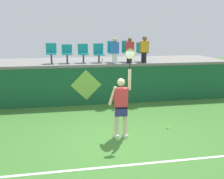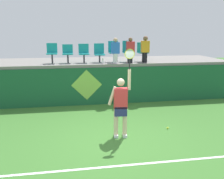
% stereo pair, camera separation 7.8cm
% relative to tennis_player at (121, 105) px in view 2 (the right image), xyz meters
% --- Properties ---
extents(ground_plane, '(40.00, 40.00, 0.00)m').
position_rel_tennis_player_xyz_m(ground_plane, '(-0.14, -0.21, -0.98)').
color(ground_plane, '#3D752D').
extents(court_back_wall, '(12.07, 0.20, 1.57)m').
position_rel_tennis_player_xyz_m(court_back_wall, '(-0.14, 3.47, -0.20)').
color(court_back_wall, '#195633').
rests_on(court_back_wall, ground_plane).
extents(spectator_platform, '(12.07, 3.09, 0.12)m').
position_rel_tennis_player_xyz_m(spectator_platform, '(-0.14, 4.97, 0.65)').
color(spectator_platform, gray).
rests_on(spectator_platform, court_back_wall).
extents(court_baseline_stripe, '(10.86, 0.08, 0.01)m').
position_rel_tennis_player_xyz_m(court_baseline_stripe, '(-0.14, -1.62, -0.98)').
color(court_baseline_stripe, white).
rests_on(court_baseline_stripe, ground_plane).
extents(tennis_player, '(0.75, 0.29, 2.57)m').
position_rel_tennis_player_xyz_m(tennis_player, '(0.00, 0.00, 0.00)').
color(tennis_player, white).
rests_on(tennis_player, ground_plane).
extents(tennis_ball, '(0.07, 0.07, 0.07)m').
position_rel_tennis_player_xyz_m(tennis_ball, '(1.59, 0.32, -0.95)').
color(tennis_ball, '#D1E533').
rests_on(tennis_ball, ground_plane).
extents(water_bottle, '(0.07, 0.07, 0.23)m').
position_rel_tennis_player_xyz_m(water_bottle, '(-0.04, 3.66, 0.82)').
color(water_bottle, white).
rests_on(water_bottle, spectator_platform).
extents(stadium_chair_0, '(0.44, 0.42, 0.85)m').
position_rel_tennis_player_xyz_m(stadium_chair_0, '(-2.13, 4.18, 1.19)').
color(stadium_chair_0, '#38383D').
rests_on(stadium_chair_0, spectator_platform).
extents(stadium_chair_1, '(0.44, 0.42, 0.79)m').
position_rel_tennis_player_xyz_m(stadium_chair_1, '(-1.48, 4.18, 1.16)').
color(stadium_chair_1, '#38383D').
rests_on(stadium_chair_1, spectator_platform).
extents(stadium_chair_2, '(0.44, 0.42, 0.81)m').
position_rel_tennis_player_xyz_m(stadium_chair_2, '(-0.79, 4.18, 1.16)').
color(stadium_chair_2, '#38383D').
rests_on(stadium_chair_2, spectator_platform).
extents(stadium_chair_3, '(0.44, 0.42, 0.82)m').
position_rel_tennis_player_xyz_m(stadium_chair_3, '(-0.12, 4.19, 1.14)').
color(stadium_chair_3, '#38383D').
rests_on(stadium_chair_3, spectator_platform).
extents(stadium_chair_4, '(0.44, 0.42, 0.92)m').
position_rel_tennis_player_xyz_m(stadium_chair_4, '(0.52, 4.19, 1.21)').
color(stadium_chair_4, '#38383D').
rests_on(stadium_chair_4, spectator_platform).
extents(stadium_chair_5, '(0.44, 0.42, 0.92)m').
position_rel_tennis_player_xyz_m(stadium_chair_5, '(1.16, 4.19, 1.22)').
color(stadium_chair_5, '#38383D').
rests_on(stadium_chair_5, spectator_platform).
extents(stadium_chair_6, '(0.44, 0.42, 0.85)m').
position_rel_tennis_player_xyz_m(stadium_chair_6, '(1.83, 4.18, 1.18)').
color(stadium_chair_6, '#38383D').
rests_on(stadium_chair_6, spectator_platform).
extents(spectator_0, '(0.34, 0.20, 1.08)m').
position_rel_tennis_player_xyz_m(spectator_0, '(1.16, 3.72, 1.26)').
color(spectator_0, black).
rests_on(spectator_0, spectator_platform).
extents(spectator_1, '(0.34, 0.20, 1.07)m').
position_rel_tennis_player_xyz_m(spectator_1, '(0.52, 3.73, 1.26)').
color(spectator_1, white).
rests_on(spectator_1, spectator_platform).
extents(spectator_2, '(0.34, 0.21, 1.14)m').
position_rel_tennis_player_xyz_m(spectator_2, '(1.83, 3.78, 1.31)').
color(spectator_2, black).
rests_on(spectator_2, spectator_platform).
extents(wall_signage_mount, '(1.27, 0.01, 1.50)m').
position_rel_tennis_player_xyz_m(wall_signage_mount, '(-0.75, 3.37, -0.98)').
color(wall_signage_mount, '#195633').
rests_on(wall_signage_mount, ground_plane).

